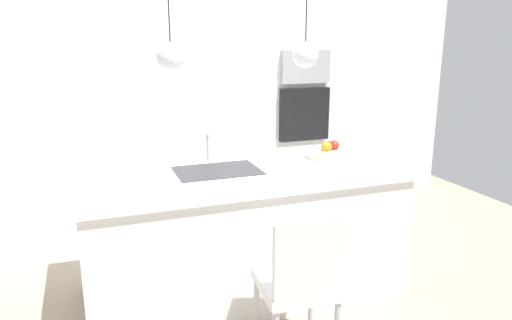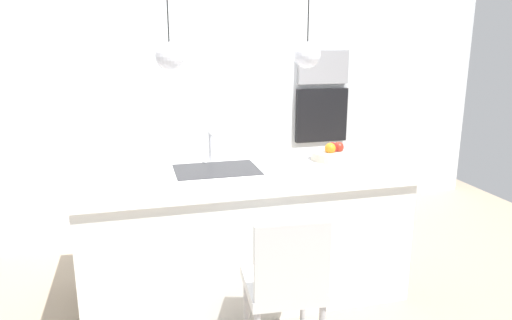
# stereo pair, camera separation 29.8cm
# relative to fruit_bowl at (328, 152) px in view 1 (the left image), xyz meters

# --- Properties ---
(floor) EXTENTS (6.60, 6.60, 0.00)m
(floor) POSITION_rel_fruit_bowl_xyz_m (-0.69, -0.06, -0.95)
(floor) COLOR tan
(floor) RESTS_ON ground
(back_wall) EXTENTS (6.00, 0.10, 2.60)m
(back_wall) POSITION_rel_fruit_bowl_xyz_m (-0.69, 1.59, 0.35)
(back_wall) COLOR white
(back_wall) RESTS_ON ground
(kitchen_island) EXTENTS (2.20, 0.97, 0.91)m
(kitchen_island) POSITION_rel_fruit_bowl_xyz_m (-0.69, -0.06, -0.49)
(kitchen_island) COLOR white
(kitchen_island) RESTS_ON ground
(sink_basin) EXTENTS (0.56, 0.40, 0.02)m
(sink_basin) POSITION_rel_fruit_bowl_xyz_m (-0.87, -0.06, -0.05)
(sink_basin) COLOR #2D2D30
(sink_basin) RESTS_ON kitchen_island
(faucet) EXTENTS (0.02, 0.17, 0.22)m
(faucet) POSITION_rel_fruit_bowl_xyz_m (-0.87, 0.15, 0.10)
(faucet) COLOR silver
(faucet) RESTS_ON kitchen_island
(fruit_bowl) EXTENTS (0.31, 0.31, 0.13)m
(fruit_bowl) POSITION_rel_fruit_bowl_xyz_m (0.00, 0.00, 0.00)
(fruit_bowl) COLOR beige
(fruit_bowl) RESTS_ON kitchen_island
(microwave) EXTENTS (0.54, 0.08, 0.34)m
(microwave) POSITION_rel_fruit_bowl_xyz_m (0.53, 1.52, 0.53)
(microwave) COLOR #9E9EA3
(microwave) RESTS_ON back_wall
(oven) EXTENTS (0.56, 0.08, 0.56)m
(oven) POSITION_rel_fruit_bowl_xyz_m (0.53, 1.52, 0.03)
(oven) COLOR black
(oven) RESTS_ON back_wall
(chair_near) EXTENTS (0.44, 0.45, 0.89)m
(chair_near) POSITION_rel_fruit_bowl_xyz_m (-0.65, -0.92, -0.45)
(chair_near) COLOR silver
(chair_near) RESTS_ON ground
(pendant_light_left) EXTENTS (0.18, 0.18, 0.78)m
(pendant_light_left) POSITION_rel_fruit_bowl_xyz_m (-1.15, -0.06, 0.71)
(pendant_light_left) COLOR silver
(pendant_light_right) EXTENTS (0.18, 0.18, 0.78)m
(pendant_light_right) POSITION_rel_fruit_bowl_xyz_m (-0.24, -0.06, 0.71)
(pendant_light_right) COLOR silver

